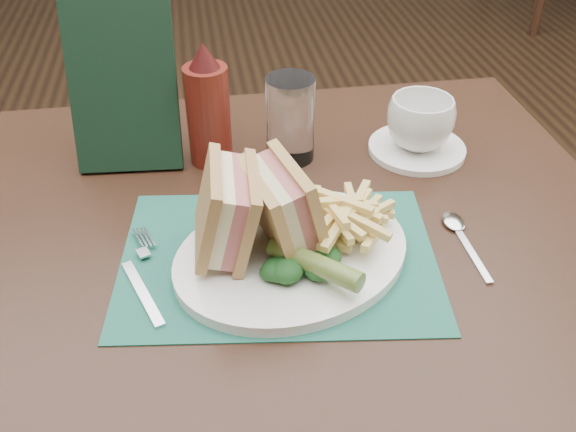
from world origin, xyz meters
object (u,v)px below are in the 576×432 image
at_px(placemat, 278,258).
at_px(check_presenter, 123,85).
at_px(saucer, 417,149).
at_px(drinking_glass, 290,119).
at_px(sandwich_half_a, 208,211).
at_px(sandwich_half_b, 267,209).
at_px(table_main, 292,392).
at_px(coffee_cup, 420,123).
at_px(ketchup_bottle, 208,105).
at_px(plate, 292,255).

height_order(placemat, check_presenter, check_presenter).
xyz_separation_m(saucer, drinking_glass, (-0.20, 0.01, 0.06)).
bearing_deg(sandwich_half_a, placemat, -3.86).
height_order(sandwich_half_b, drinking_glass, sandwich_half_b).
height_order(table_main, coffee_cup, coffee_cup).
xyz_separation_m(placemat, ketchup_bottle, (-0.07, 0.25, 0.09)).
relative_size(sandwich_half_a, check_presenter, 0.47).
distance_m(table_main, ketchup_bottle, 0.50).
xyz_separation_m(placemat, coffee_cup, (0.25, 0.22, 0.05)).
distance_m(plate, saucer, 0.33).
distance_m(placemat, sandwich_half_a, 0.11).
height_order(sandwich_half_a, check_presenter, check_presenter).
bearing_deg(saucer, drinking_glass, 175.87).
bearing_deg(placemat, plate, -24.69).
relative_size(plate, sandwich_half_a, 2.55).
bearing_deg(sandwich_half_a, saucer, 35.06).
relative_size(saucer, ketchup_bottle, 0.81).
bearing_deg(sandwich_half_b, plate, -33.91).
bearing_deg(saucer, coffee_cup, 0.00).
bearing_deg(coffee_cup, plate, -135.81).
xyz_separation_m(sandwich_half_a, saucer, (0.33, 0.21, -0.07)).
relative_size(sandwich_half_a, drinking_glass, 0.90).
bearing_deg(check_presenter, plate, -50.18).
bearing_deg(check_presenter, ketchup_bottle, -7.34).
xyz_separation_m(table_main, placemat, (-0.03, -0.08, 0.38)).
distance_m(table_main, check_presenter, 0.57).
relative_size(saucer, coffee_cup, 1.48).
relative_size(sandwich_half_b, saucer, 0.77).
distance_m(placemat, check_presenter, 0.35).
bearing_deg(drinking_glass, saucer, -4.13).
height_order(table_main, plate, plate).
height_order(drinking_glass, check_presenter, check_presenter).
bearing_deg(plate, sandwich_half_b, 136.68).
distance_m(plate, coffee_cup, 0.33).
bearing_deg(placemat, sandwich_half_a, 173.69).
height_order(sandwich_half_b, coffee_cup, sandwich_half_b).
xyz_separation_m(coffee_cup, drinking_glass, (-0.20, 0.01, 0.01)).
height_order(saucer, check_presenter, check_presenter).
bearing_deg(saucer, sandwich_half_b, -140.29).
distance_m(table_main, saucer, 0.46).
relative_size(plate, check_presenter, 1.20).
bearing_deg(plate, ketchup_bottle, 84.74).
height_order(plate, saucer, plate).
xyz_separation_m(drinking_glass, check_presenter, (-0.24, 0.04, 0.06)).
xyz_separation_m(table_main, ketchup_bottle, (-0.10, 0.16, 0.47)).
height_order(table_main, placemat, placemat).
height_order(table_main, sandwich_half_a, sandwich_half_a).
bearing_deg(sandwich_half_b, saucer, 25.83).
bearing_deg(drinking_glass, coffee_cup, -4.13).
distance_m(drinking_glass, check_presenter, 0.25).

